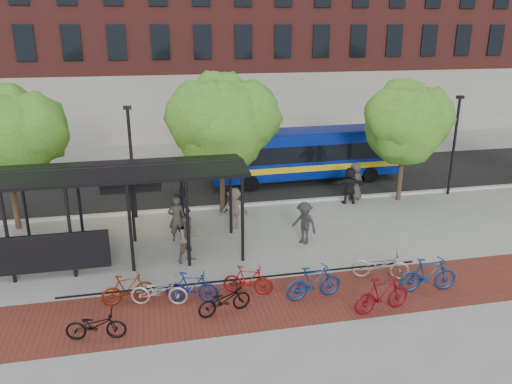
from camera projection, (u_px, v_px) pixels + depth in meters
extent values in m
plane|color=#9E9E99|center=(304.00, 235.00, 21.09)|extent=(160.00, 160.00, 0.00)
cube|color=black|center=(263.00, 180.00, 28.51)|extent=(160.00, 8.00, 0.01)
cube|color=#B7B7B2|center=(280.00, 202.00, 24.78)|extent=(160.00, 0.25, 0.12)
cube|color=maroon|center=(291.00, 300.00, 16.06)|extent=(24.00, 3.00, 0.01)
cube|color=black|center=(247.00, 291.00, 16.63)|extent=(12.00, 0.05, 0.95)
cube|color=maroon|center=(328.00, 7.00, 44.03)|extent=(55.00, 14.00, 20.00)
cylinder|color=black|center=(8.00, 238.00, 16.67)|extent=(0.12, 0.12, 3.30)
cylinder|color=black|center=(25.00, 210.00, 19.17)|extent=(0.12, 0.12, 3.30)
cylinder|color=black|center=(70.00, 233.00, 17.07)|extent=(0.12, 0.12, 3.30)
cylinder|color=black|center=(80.00, 207.00, 19.57)|extent=(0.12, 0.12, 3.30)
cylinder|color=black|center=(130.00, 228.00, 17.46)|extent=(0.12, 0.12, 3.30)
cylinder|color=black|center=(132.00, 203.00, 19.97)|extent=(0.12, 0.12, 3.30)
cylinder|color=black|center=(188.00, 224.00, 17.86)|extent=(0.12, 0.12, 3.30)
cylinder|color=black|center=(182.00, 200.00, 20.37)|extent=(0.12, 0.12, 3.30)
cylinder|color=black|center=(243.00, 220.00, 18.26)|extent=(0.12, 0.12, 3.30)
cylinder|color=black|center=(231.00, 196.00, 20.76)|extent=(0.12, 0.12, 3.30)
cube|color=black|center=(42.00, 254.00, 17.03)|extent=(4.50, 0.08, 1.40)
cube|color=black|center=(97.00, 176.00, 17.30)|extent=(10.60, 1.65, 0.29)
cube|color=black|center=(100.00, 165.00, 18.60)|extent=(10.60, 1.65, 0.29)
cube|color=black|center=(103.00, 171.00, 19.37)|extent=(9.00, 0.10, 0.40)
cube|color=black|center=(131.00, 184.00, 19.82)|extent=(2.40, 0.12, 0.70)
cube|color=#FF7200|center=(131.00, 184.00, 19.90)|extent=(2.20, 0.02, 0.55)
cylinder|color=#382619|center=(15.00, 203.00, 21.39)|extent=(0.24, 0.24, 2.38)
sphere|color=#3B751F|center=(4.00, 139.00, 20.51)|extent=(4.00, 4.00, 4.00)
sphere|color=#3B751F|center=(30.00, 130.00, 20.80)|extent=(3.20, 3.20, 3.20)
sphere|color=#3B751F|center=(6.00, 118.00, 20.65)|extent=(2.80, 2.80, 2.80)
cylinder|color=#382619|center=(222.00, 187.00, 23.16)|extent=(0.24, 0.24, 2.52)
sphere|color=#3B751F|center=(221.00, 125.00, 22.23)|extent=(4.20, 4.20, 4.20)
sphere|color=#3B751F|center=(243.00, 117.00, 22.53)|extent=(3.36, 3.36, 3.36)
sphere|color=#3B751F|center=(202.00, 118.00, 21.66)|extent=(3.15, 3.15, 3.15)
sphere|color=#3B751F|center=(221.00, 105.00, 22.37)|extent=(2.94, 2.94, 2.94)
cylinder|color=#382619|center=(400.00, 178.00, 24.98)|extent=(0.24, 0.24, 2.27)
sphere|color=#3B751F|center=(405.00, 126.00, 24.14)|extent=(3.80, 3.80, 3.80)
sphere|color=#3B751F|center=(421.00, 118.00, 24.42)|extent=(3.04, 3.04, 3.04)
sphere|color=#3B751F|center=(394.00, 119.00, 23.59)|extent=(2.85, 2.85, 2.85)
sphere|color=#3B751F|center=(404.00, 108.00, 24.28)|extent=(2.66, 2.66, 2.66)
cylinder|color=black|center=(132.00, 165.00, 22.25)|extent=(0.14, 0.14, 5.00)
cube|color=black|center=(127.00, 108.00, 21.44)|extent=(0.35, 0.20, 0.15)
cylinder|color=black|center=(454.00, 147.00, 25.43)|extent=(0.14, 0.14, 5.00)
cube|color=black|center=(460.00, 97.00, 24.62)|extent=(0.35, 0.20, 0.15)
cube|color=navy|center=(306.00, 153.00, 27.96)|extent=(10.86, 2.67, 2.47)
cube|color=black|center=(306.00, 149.00, 27.90)|extent=(10.65, 2.70, 0.90)
cube|color=yellow|center=(305.00, 163.00, 28.15)|extent=(10.76, 2.71, 0.31)
cube|color=navy|center=(306.00, 132.00, 27.58)|extent=(10.64, 2.43, 0.16)
cylinder|color=black|center=(251.00, 184.00, 26.48)|extent=(0.87, 0.28, 0.86)
cylinder|color=black|center=(241.00, 172.00, 28.64)|extent=(0.87, 0.28, 0.86)
cylinder|color=black|center=(370.00, 175.00, 28.05)|extent=(0.87, 0.28, 0.86)
cylinder|color=black|center=(353.00, 164.00, 30.20)|extent=(0.87, 0.28, 0.86)
imported|color=black|center=(96.00, 325.00, 13.94)|extent=(1.74, 0.80, 0.88)
imported|color=maroon|center=(128.00, 288.00, 15.77)|extent=(1.71, 0.76, 1.00)
imported|color=#B1B1B4|center=(159.00, 291.00, 15.69)|extent=(1.89, 1.00, 0.95)
imported|color=navy|center=(192.00, 287.00, 15.84)|extent=(1.78, 0.89, 1.03)
imported|color=black|center=(224.00, 300.00, 15.20)|extent=(1.81, 1.02, 0.90)
imported|color=maroon|center=(248.00, 280.00, 16.30)|extent=(1.72, 1.03, 1.00)
imported|color=navy|center=(314.00, 282.00, 16.00)|extent=(1.95, 0.73, 1.14)
imported|color=maroon|center=(382.00, 294.00, 15.27)|extent=(1.98, 0.82, 1.16)
imported|color=#A3A3A6|center=(381.00, 264.00, 17.32)|extent=(2.09, 1.31, 1.04)
imported|color=navy|center=(428.00, 275.00, 16.45)|extent=(2.01, 0.73, 1.18)
imported|color=black|center=(180.00, 206.00, 21.53)|extent=(1.13, 1.12, 1.97)
imported|color=#38332D|center=(177.00, 218.00, 20.26)|extent=(0.75, 0.54, 1.91)
imported|color=brown|center=(234.00, 209.00, 21.45)|extent=(1.32, 0.96, 1.84)
imported|color=black|center=(223.00, 195.00, 23.66)|extent=(0.94, 0.48, 1.55)
imported|color=black|center=(350.00, 185.00, 24.58)|extent=(1.78, 0.85, 1.84)
imported|color=#3E3831|center=(355.00, 181.00, 25.07)|extent=(1.06, 0.81, 1.92)
imported|color=brown|center=(189.00, 239.00, 18.43)|extent=(1.10, 1.02, 1.82)
imported|color=#282828|center=(304.00, 223.00, 20.00)|extent=(1.21, 1.30, 1.76)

